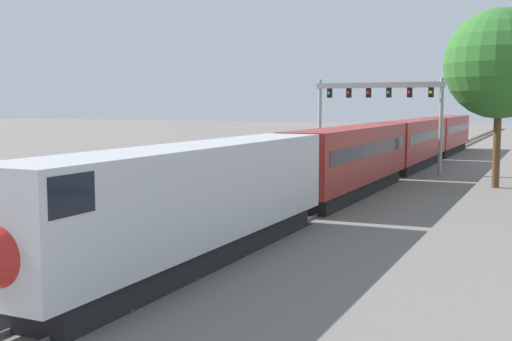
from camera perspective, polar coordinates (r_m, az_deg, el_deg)
ground_plane at (r=24.17m, az=-14.49°, el=-9.66°), size 400.00×400.00×0.00m
track_main at (r=79.24m, az=15.47°, el=1.09°), size 2.60×200.00×0.16m
track_near at (r=61.11m, az=7.25°, el=-0.11°), size 2.60×160.00×0.16m
passenger_train at (r=56.61m, az=11.69°, el=1.92°), size 3.04×86.86×4.80m
signal_gantry at (r=61.63m, az=10.74°, el=5.81°), size 12.10×0.49×8.75m
trackside_tree_left at (r=52.65m, az=20.71°, el=8.79°), size 8.31×8.31×13.60m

